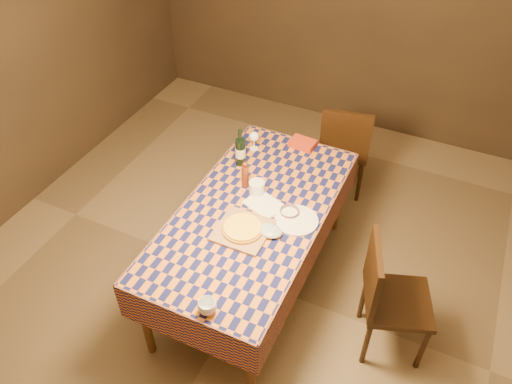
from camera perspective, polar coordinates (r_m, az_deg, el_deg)
room at (r=3.01m, az=-0.41°, el=5.82°), size 5.00×5.10×2.70m
dining_table at (r=3.44m, az=-0.36°, el=-3.07°), size 0.94×1.84×0.77m
cutting_board at (r=3.24m, az=-1.53°, el=-4.41°), size 0.34×0.34×0.02m
pizza at (r=3.22m, az=-1.54°, el=-4.12°), size 0.34×0.34×0.03m
pepper_mill at (r=3.51m, az=-1.24°, el=1.98°), size 0.06×0.06×0.21m
bowl at (r=3.35m, az=3.84°, el=-2.31°), size 0.14×0.14×0.04m
wine_glass at (r=3.85m, az=-0.22°, el=6.28°), size 0.08×0.08×0.15m
wine_bottle at (r=3.70m, az=-1.79°, el=4.65°), size 0.10×0.10×0.31m
deli_tub at (r=3.49m, az=0.10°, el=0.53°), size 0.13×0.13×0.09m
takeout_container at (r=3.95m, az=5.37°, el=5.55°), size 0.21×0.15×0.05m
white_plate at (r=3.32m, az=4.66°, el=-3.26°), size 0.31×0.31×0.02m
tumbler at (r=2.84m, az=-5.59°, el=-12.93°), size 0.12×0.12×0.08m
flour_patch at (r=3.43m, az=0.92°, el=-1.39°), size 0.30×0.26×0.00m
flour_bag at (r=3.22m, az=1.58°, el=-4.45°), size 0.19×0.16×0.05m
chair_far at (r=4.44m, az=10.07°, el=5.27°), size 0.50×0.50×0.93m
chair_right at (r=3.34m, az=14.71°, el=-11.19°), size 0.54×0.54×0.93m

